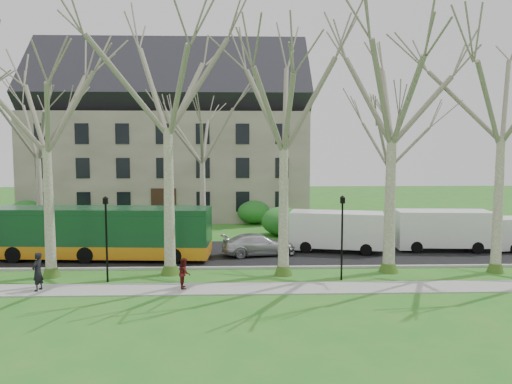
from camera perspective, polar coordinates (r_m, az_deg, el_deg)
The scene contains 15 objects.
ground at distance 27.02m, azimuth -3.46°, elevation -9.56°, with size 120.00×120.00×0.00m, color #247321.
sidewalk at distance 24.61m, azimuth -3.63°, elevation -10.97°, with size 70.00×2.00×0.06m, color gray.
road at distance 32.36m, azimuth -3.19°, elevation -7.02°, with size 80.00×8.00×0.06m, color black.
curb at distance 28.46m, azimuth -3.38°, elevation -8.65°, with size 80.00×0.25×0.14m, color #A5A39E.
building at distance 50.59m, azimuth -9.59°, elevation 6.48°, with size 26.50×12.20×16.00m.
tree_row_verge at distance 26.43m, azimuth -3.53°, elevation 5.45°, with size 49.00×7.00×14.00m.
tree_row_far at distance 37.19m, azimuth -5.09°, elevation 3.83°, with size 33.00×7.00×12.00m.
lamp_row at distance 25.50m, azimuth -3.56°, elevation -4.53°, with size 36.22×0.22×4.30m.
hedges at distance 40.91m, azimuth -9.47°, elevation -3.13°, with size 30.60×8.60×2.00m.
bus_follow at distance 31.80m, azimuth -17.08°, elevation -4.43°, with size 12.98×2.70×3.25m, color #124021, non-canonical shape.
sedan at distance 31.62m, azimuth 0.29°, elevation -6.01°, with size 1.87×4.61×1.34m, color #B9BABF.
van_a at distance 33.05m, azimuth 9.17°, elevation -4.49°, with size 5.92×2.15×2.59m, color silver, non-canonical shape.
van_b at distance 35.16m, azimuth 20.51°, elevation -4.14°, with size 6.03×2.19×2.63m, color silver, non-canonical shape.
pedestrian_a at distance 26.08m, azimuth -23.69°, elevation -8.33°, with size 0.67×0.44×1.83m, color black.
pedestrian_b at distance 24.65m, azimuth -8.18°, elevation -9.16°, with size 0.71×0.55×1.46m, color #501212.
Camera 1 is at (0.77, -26.12, 6.89)m, focal length 35.00 mm.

